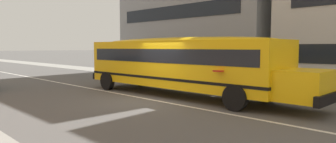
{
  "coord_description": "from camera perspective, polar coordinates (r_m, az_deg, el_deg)",
  "views": [
    {
      "loc": [
        10.11,
        -8.83,
        2.29
      ],
      "look_at": [
        0.03,
        0.84,
        1.2
      ],
      "focal_mm": 33.45,
      "sensor_mm": 36.0,
      "label": 1
    }
  ],
  "objects": [
    {
      "name": "ground_plane",
      "position": [
        13.62,
        -2.64,
        -5.24
      ],
      "size": [
        400.0,
        400.0,
        0.0
      ],
      "primitive_type": "plane",
      "color": "#54514F"
    },
    {
      "name": "sidewalk_far",
      "position": [
        19.63,
        14.86,
        -2.38
      ],
      "size": [
        120.0,
        3.0,
        0.01
      ],
      "primitive_type": "cube",
      "color": "gray",
      "rests_on": "ground_plane"
    },
    {
      "name": "lane_centreline",
      "position": [
        13.62,
        -2.64,
        -5.23
      ],
      "size": [
        110.0,
        0.16,
        0.01
      ],
      "primitive_type": "cube",
      "color": "silver",
      "rests_on": "ground_plane"
    },
    {
      "name": "school_bus",
      "position": [
        14.61,
        2.27,
        1.87
      ],
      "size": [
        12.35,
        2.94,
        2.75
      ],
      "rotation": [
        0.0,
        0.0,
        0.03
      ],
      "color": "yellow",
      "rests_on": "ground_plane"
    }
  ]
}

